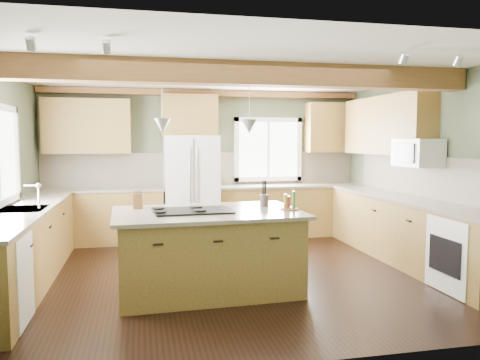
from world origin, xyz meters
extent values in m
plane|color=black|center=(0.00, 0.00, 0.00)|extent=(5.60, 5.60, 0.00)
plane|color=silver|center=(0.00, 0.00, 2.60)|extent=(5.60, 5.60, 0.00)
plane|color=#3E4732|center=(0.00, 2.50, 1.30)|extent=(5.60, 0.00, 5.60)
plane|color=#3E4732|center=(2.80, 0.00, 1.30)|extent=(0.00, 5.00, 5.00)
cube|color=brown|center=(0.00, -0.58, 2.47)|extent=(5.55, 0.26, 0.26)
cube|color=brown|center=(0.00, 2.40, 2.54)|extent=(5.55, 0.20, 0.10)
cube|color=brown|center=(0.00, 2.48, 1.21)|extent=(5.58, 0.03, 0.58)
cube|color=brown|center=(2.78, 0.05, 1.21)|extent=(0.03, 3.70, 0.58)
cube|color=brown|center=(-1.79, 2.20, 0.44)|extent=(2.02, 0.60, 0.88)
cube|color=brown|center=(-1.79, 2.20, 0.90)|extent=(2.06, 0.64, 0.04)
cube|color=brown|center=(1.49, 2.20, 0.44)|extent=(2.62, 0.60, 0.88)
cube|color=brown|center=(1.49, 2.20, 0.90)|extent=(2.66, 0.64, 0.04)
cube|color=brown|center=(-2.50, 0.05, 0.44)|extent=(0.60, 3.70, 0.88)
cube|color=brown|center=(-2.50, 0.05, 0.90)|extent=(0.64, 3.74, 0.04)
cube|color=brown|center=(2.50, 0.05, 0.44)|extent=(0.60, 3.70, 0.88)
cube|color=brown|center=(2.50, 0.05, 0.90)|extent=(0.64, 3.74, 0.04)
cube|color=brown|center=(-1.99, 2.33, 1.95)|extent=(1.40, 0.35, 0.90)
cube|color=brown|center=(-0.30, 2.33, 2.15)|extent=(0.96, 0.35, 0.70)
cube|color=brown|center=(2.62, 0.90, 1.95)|extent=(0.35, 2.20, 0.90)
cube|color=brown|center=(2.30, 2.33, 1.95)|extent=(0.90, 0.35, 0.90)
cube|color=white|center=(1.15, 2.48, 1.55)|extent=(1.10, 0.04, 1.00)
cube|color=#262628|center=(-2.50, 0.05, 0.91)|extent=(0.50, 0.65, 0.03)
cylinder|color=#B2B2B7|center=(-2.32, 0.05, 1.05)|extent=(0.02, 0.02, 0.28)
cube|color=white|center=(2.49, -1.25, 0.43)|extent=(0.60, 0.72, 0.84)
cube|color=white|center=(2.58, -0.05, 1.55)|extent=(0.40, 0.70, 0.38)
cone|color=#B2B2B7|center=(-0.89, -0.60, 1.88)|extent=(0.18, 0.18, 0.16)
cone|color=#B2B2B7|center=(0.09, -0.56, 1.88)|extent=(0.18, 0.18, 0.16)
cube|color=silver|center=(-0.30, 2.12, 0.90)|extent=(0.90, 0.74, 1.80)
cube|color=brown|center=(-0.40, -0.58, 0.44)|extent=(2.02, 1.28, 0.88)
cube|color=brown|center=(-0.40, -0.58, 0.90)|extent=(2.16, 1.42, 0.04)
cube|color=black|center=(-0.56, -0.59, 0.93)|extent=(0.88, 0.60, 0.02)
cube|color=brown|center=(-1.17, -0.24, 1.01)|extent=(0.11, 0.09, 0.18)
cylinder|color=#483F39|center=(0.33, -0.34, 0.99)|extent=(0.13, 0.13, 0.14)
camera|label=1|loc=(-1.13, -5.81, 1.73)|focal=35.00mm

